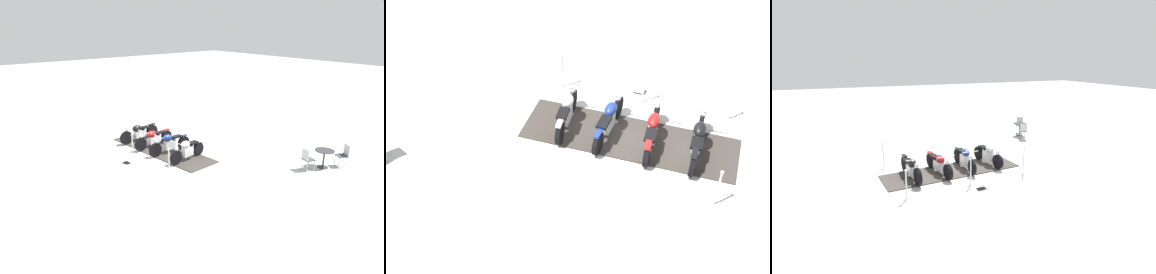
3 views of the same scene
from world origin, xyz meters
TOP-DOWN VIEW (x-y plane):
  - ground_plane at (0.00, 0.00)m, footprint 80.00×80.00m
  - display_platform at (0.00, 0.00)m, footprint 5.82×2.14m
  - motorcycle_black at (-1.74, -0.18)m, footprint 0.72×2.21m
  - motorcycle_maroon at (-0.58, -0.08)m, footprint 0.75×2.21m
  - motorcycle_navy at (0.58, 0.02)m, footprint 0.67×2.19m
  - motorcycle_cream at (1.75, 0.11)m, footprint 0.75×2.02m
  - stanchion_right_rear at (2.55, -1.40)m, footprint 0.28×0.28m
  - stanchion_left_front at (-2.55, 1.40)m, footprint 0.33×0.33m
  - stanchion_right_front at (-2.28, -1.81)m, footprint 0.34×0.34m
  - stanchion_right_mid at (0.14, -1.61)m, footprint 0.33×0.33m
  - info_placard at (0.37, -2.04)m, footprint 0.37×0.23m

SIDE VIEW (x-z plane):
  - ground_plane at x=0.00m, z-range 0.00..0.00m
  - display_platform at x=0.00m, z-range 0.00..0.03m
  - info_placard at x=0.37m, z-range -0.04..0.15m
  - stanchion_right_front at x=-2.28m, z-range -0.20..0.86m
  - stanchion_left_front at x=-2.55m, z-range -0.20..0.94m
  - stanchion_right_mid at x=0.14m, z-range -0.20..0.95m
  - stanchion_right_rear at x=2.55m, z-range -0.15..1.00m
  - motorcycle_maroon at x=-0.58m, z-range 0.01..0.90m
  - motorcycle_black at x=-1.74m, z-range 0.00..0.96m
  - motorcycle_cream at x=1.75m, z-range 0.04..0.94m
  - motorcycle_navy at x=0.58m, z-range 0.04..0.96m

